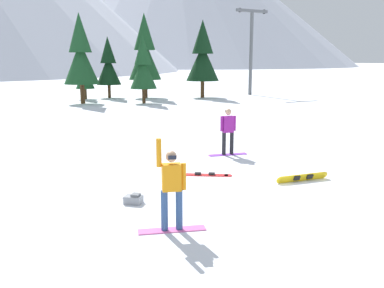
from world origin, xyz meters
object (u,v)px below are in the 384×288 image
pine_tree_broad (145,52)px  pine_tree_leaning (108,65)px  backpack_grey (134,199)px  pine_tree_twin (85,73)px  snowboarder_midground (228,131)px  snowboarder_foreground (172,188)px  loose_snowboard_near_right (303,177)px  ski_lift_tower (251,45)px  pine_tree_short (143,66)px  pine_tree_young (203,56)px  loose_snowboard_near_left (205,175)px  pine_tree_tall (81,55)px

pine_tree_broad → pine_tree_leaning: bearing=152.9°
backpack_grey → pine_tree_leaning: (8.88, 29.92, 3.08)m
pine_tree_twin → snowboarder_midground: bearing=-92.7°
snowboarder_foreground → loose_snowboard_near_right: bearing=15.8°
snowboarder_midground → ski_lift_tower: size_ratio=0.21×
pine_tree_short → pine_tree_young: size_ratio=0.77×
pine_tree_leaning → ski_lift_tower: ski_lift_tower is taller
pine_tree_broad → pine_tree_twin: bearing=166.3°
snowboarder_midground → loose_snowboard_near_left: (-2.28, -2.12, -0.94)m
loose_snowboard_near_left → pine_tree_tall: size_ratio=0.22×
backpack_grey → ski_lift_tower: (23.18, 26.40, 5.08)m
pine_tree_leaning → ski_lift_tower: size_ratio=0.67×
backpack_grey → pine_tree_tall: 26.60m
pine_tree_leaning → backpack_grey: bearing=-106.5°
loose_snowboard_near_left → pine_tree_short: size_ratio=0.28×
loose_snowboard_near_left → loose_snowboard_near_right: (2.28, -2.02, 0.10)m
backpack_grey → ski_lift_tower: bearing=48.7°
loose_snowboard_near_right → backpack_grey: size_ratio=3.37×
backpack_grey → loose_snowboard_near_left: bearing=25.5°
backpack_grey → pine_tree_twin: pine_tree_twin is taller
ski_lift_tower → pine_tree_short: bearing=-167.5°
pine_tree_broad → ski_lift_tower: bearing=-9.7°
snowboarder_midground → pine_tree_short: pine_tree_short is taller
loose_snowboard_near_right → ski_lift_tower: size_ratio=0.21×
backpack_grey → pine_tree_short: 25.62m
snowboarder_foreground → loose_snowboard_near_left: 4.59m
snowboarder_foreground → snowboarder_midground: (5.14, 5.59, -0.01)m
pine_tree_broad → pine_tree_young: pine_tree_broad is taller
backpack_grey → pine_tree_broad: (12.01, 28.32, 4.27)m
pine_tree_leaning → loose_snowboard_near_right: bearing=-96.8°
pine_tree_tall → loose_snowboard_near_left: bearing=-95.3°
pine_tree_tall → pine_tree_young: size_ratio=1.01×
backpack_grey → snowboarder_midground: bearing=34.0°
pine_tree_tall → ski_lift_tower: (17.94, 0.62, 1.11)m
pine_tree_twin → snowboarder_foreground: bearing=-101.4°
pine_tree_twin → pine_tree_tall: bearing=-108.0°
backpack_grey → pine_tree_leaning: 31.36m
pine_tree_leaning → pine_tree_tall: pine_tree_tall is taller
pine_tree_young → loose_snowboard_near_left: bearing=-119.9°
pine_tree_leaning → pine_tree_short: pine_tree_leaning is taller
snowboarder_foreground → pine_tree_leaning: bearing=74.6°
pine_tree_young → pine_tree_tall: bearing=-179.3°
snowboarder_foreground → ski_lift_tower: size_ratio=0.23×
snowboarder_midground → loose_snowboard_near_right: snowboarder_midground is taller
pine_tree_twin → pine_tree_short: bearing=-61.6°
pine_tree_short → pine_tree_twin: bearing=118.4°
pine_tree_broad → backpack_grey: bearing=-113.0°
loose_snowboard_near_right → snowboarder_midground: bearing=90.1°
loose_snowboard_near_right → pine_tree_twin: 30.38m
pine_tree_tall → snowboarder_foreground: bearing=-100.4°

